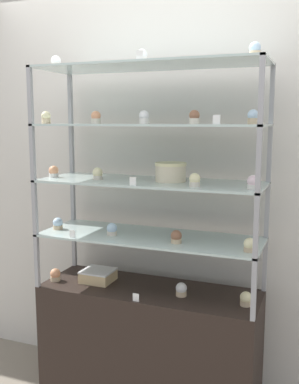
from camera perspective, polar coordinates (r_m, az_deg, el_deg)
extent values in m
cube|color=silver|center=(2.86, 2.68, 1.05)|extent=(8.00, 0.05, 2.60)
cube|color=black|center=(2.82, 0.00, -19.10)|extent=(1.27, 0.44, 0.73)
cube|color=#99999E|center=(3.06, -9.54, -6.37)|extent=(0.02, 0.02, 0.32)
cube|color=#99999E|center=(2.67, 14.45, -8.87)|extent=(0.02, 0.02, 0.32)
cube|color=#99999E|center=(2.73, -14.10, -8.45)|extent=(0.02, 0.02, 0.32)
cube|color=#99999E|center=(2.28, 13.11, -11.98)|extent=(0.02, 0.02, 0.32)
cube|color=#B2C6C1|center=(2.57, 0.00, -5.70)|extent=(1.27, 0.44, 0.01)
cube|color=#99999E|center=(3.00, -9.70, -0.53)|extent=(0.02, 0.02, 0.32)
cube|color=#99999E|center=(2.59, 14.72, -2.19)|extent=(0.02, 0.02, 0.32)
cube|color=#99999E|center=(2.65, -14.37, -1.91)|extent=(0.02, 0.02, 0.32)
cube|color=#99999E|center=(2.18, 13.41, -4.20)|extent=(0.02, 0.02, 0.32)
cube|color=#B2C6C1|center=(2.51, 0.00, 1.29)|extent=(1.27, 0.44, 0.01)
cube|color=#99999E|center=(2.96, -9.86, 5.52)|extent=(0.02, 0.02, 0.32)
cube|color=#99999E|center=(2.55, 15.01, 4.81)|extent=(0.02, 0.02, 0.32)
cube|color=#99999E|center=(2.61, -14.64, 4.91)|extent=(0.02, 0.02, 0.32)
cube|color=#99999E|center=(2.13, 13.72, 4.10)|extent=(0.02, 0.02, 0.32)
cube|color=#B2C6C1|center=(2.49, 0.00, 8.52)|extent=(1.27, 0.44, 0.01)
cube|color=#99999E|center=(2.96, -10.03, 11.64)|extent=(0.02, 0.02, 0.32)
cube|color=#99999E|center=(2.55, 15.30, 11.91)|extent=(0.02, 0.02, 0.32)
cube|color=#99999E|center=(2.61, -14.92, 11.85)|extent=(0.02, 0.02, 0.32)
cube|color=#99999E|center=(2.13, 14.04, 12.59)|extent=(0.02, 0.02, 0.32)
cube|color=#B2C6C1|center=(2.51, 0.00, 15.77)|extent=(1.27, 0.44, 0.01)
cylinder|color=beige|center=(2.49, 2.70, 2.37)|extent=(0.17, 0.17, 0.09)
cylinder|color=#F4EAB2|center=(2.48, 2.71, 3.57)|extent=(0.18, 0.18, 0.02)
cube|color=#DBBC84|center=(2.79, -6.55, -10.59)|extent=(0.18, 0.17, 0.06)
cube|color=white|center=(2.78, -6.56, -9.90)|extent=(0.19, 0.17, 0.01)
cylinder|color=#CCB28C|center=(2.85, -11.86, -10.69)|extent=(0.06, 0.06, 0.03)
sphere|color=#E5996B|center=(2.84, -11.88, -10.10)|extent=(0.06, 0.06, 0.06)
cylinder|color=#CCB28C|center=(2.57, 4.05, -12.72)|extent=(0.06, 0.06, 0.03)
sphere|color=white|center=(2.56, 4.06, -12.07)|extent=(0.06, 0.06, 0.06)
cylinder|color=#CCB28C|center=(2.49, 12.12, -13.61)|extent=(0.06, 0.06, 0.03)
sphere|color=#F4EAB2|center=(2.48, 12.14, -12.94)|extent=(0.06, 0.06, 0.06)
cube|color=white|center=(2.49, -1.65, -13.25)|extent=(0.04, 0.00, 0.04)
cylinder|color=#CCB28C|center=(2.78, -11.54, -4.39)|extent=(0.06, 0.06, 0.02)
sphere|color=silver|center=(2.77, -11.56, -3.82)|extent=(0.06, 0.06, 0.06)
cylinder|color=beige|center=(2.59, -4.78, -5.22)|extent=(0.06, 0.06, 0.02)
sphere|color=silver|center=(2.59, -4.79, -4.60)|extent=(0.06, 0.06, 0.06)
cylinder|color=#CCB28C|center=(2.43, 3.41, -6.20)|extent=(0.06, 0.06, 0.02)
sphere|color=#8C5B42|center=(2.42, 3.42, -5.55)|extent=(0.06, 0.06, 0.06)
cylinder|color=#CCB28C|center=(2.32, 12.57, -7.11)|extent=(0.06, 0.06, 0.02)
sphere|color=#F4EAB2|center=(2.31, 12.60, -6.43)|extent=(0.06, 0.06, 0.06)
cube|color=white|center=(2.56, -9.76, -5.28)|extent=(0.04, 0.00, 0.04)
cylinder|color=white|center=(2.73, -12.06, 2.10)|extent=(0.06, 0.06, 0.02)
sphere|color=#E5996B|center=(2.73, -12.08, 2.69)|extent=(0.06, 0.06, 0.06)
cylinder|color=beige|center=(2.58, -6.60, 1.85)|extent=(0.06, 0.06, 0.02)
sphere|color=#F4EAB2|center=(2.58, -6.61, 2.46)|extent=(0.06, 0.06, 0.06)
cylinder|color=beige|center=(2.31, 5.76, 1.01)|extent=(0.06, 0.06, 0.02)
sphere|color=#F4EAB2|center=(2.30, 5.77, 1.70)|extent=(0.06, 0.06, 0.06)
cylinder|color=white|center=(2.26, 12.98, 0.66)|extent=(0.06, 0.06, 0.02)
sphere|color=silver|center=(2.26, 13.00, 1.37)|extent=(0.06, 0.06, 0.06)
cube|color=white|center=(2.33, -2.13, 1.37)|extent=(0.04, 0.00, 0.04)
cylinder|color=#CCB28C|center=(2.66, -12.99, 8.77)|extent=(0.05, 0.05, 0.03)
sphere|color=#F4EAB2|center=(2.66, -13.01, 9.39)|extent=(0.05, 0.05, 0.05)
cylinder|color=beige|center=(2.52, -6.81, 8.93)|extent=(0.05, 0.05, 0.03)
sphere|color=#E5996B|center=(2.52, -6.82, 9.59)|extent=(0.05, 0.05, 0.05)
cylinder|color=white|center=(2.39, -0.70, 8.99)|extent=(0.05, 0.05, 0.03)
sphere|color=white|center=(2.39, -0.70, 9.69)|extent=(0.05, 0.05, 0.05)
cylinder|color=beige|center=(2.28, 5.71, 8.95)|extent=(0.05, 0.05, 0.03)
sphere|color=#8C5B42|center=(2.28, 5.72, 9.68)|extent=(0.05, 0.05, 0.05)
cylinder|color=#CCB28C|center=(2.24, 12.99, 8.76)|extent=(0.05, 0.05, 0.03)
sphere|color=silver|center=(2.24, 13.02, 9.51)|extent=(0.05, 0.05, 0.05)
cube|color=white|center=(2.17, 8.50, 9.09)|extent=(0.04, 0.00, 0.04)
cylinder|color=beige|center=(2.73, -11.77, 15.43)|extent=(0.05, 0.05, 0.03)
sphere|color=white|center=(2.74, -11.79, 16.03)|extent=(0.06, 0.06, 0.06)
cylinder|color=white|center=(2.44, -0.95, 16.41)|extent=(0.05, 0.05, 0.03)
sphere|color=white|center=(2.44, -0.95, 17.08)|extent=(0.06, 0.06, 0.06)
cylinder|color=#CCB28C|center=(2.28, 13.22, 16.71)|extent=(0.05, 0.05, 0.03)
sphere|color=silver|center=(2.28, 13.25, 17.42)|extent=(0.06, 0.06, 0.06)
cube|color=white|center=(2.32, -1.25, 17.03)|extent=(0.04, 0.00, 0.04)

